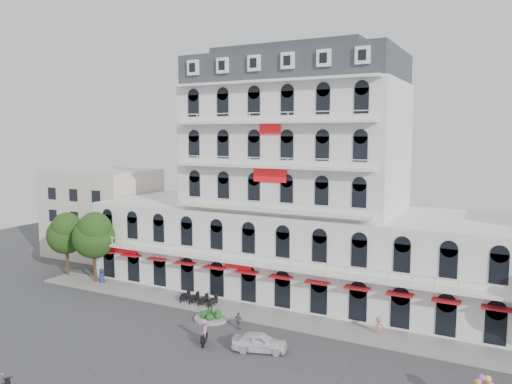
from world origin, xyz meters
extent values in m
plane|color=#38383A|center=(0.00, 0.00, 0.00)|extent=(120.00, 120.00, 0.00)
cube|color=gray|center=(0.00, 9.00, 0.08)|extent=(53.00, 4.00, 0.16)
cube|color=silver|center=(0.00, 18.00, 4.50)|extent=(45.00, 14.00, 9.00)
cube|color=silver|center=(0.00, 18.00, 15.50)|extent=(22.00, 12.00, 13.00)
cube|color=#2D3035|center=(0.00, 18.00, 23.50)|extent=(21.56, 11.76, 3.00)
cube|color=#2D3035|center=(0.00, 18.00, 25.40)|extent=(15.84, 8.64, 0.80)
cube|color=#A9141B|center=(0.00, 10.50, 3.50)|extent=(40.50, 1.00, 0.15)
cube|color=red|center=(0.00, 11.88, 13.00)|extent=(3.50, 0.10, 1.40)
cube|color=beige|center=(-30.00, 20.00, 6.00)|extent=(14.00, 10.00, 12.00)
cylinder|color=gray|center=(-3.00, 6.00, 0.12)|extent=(3.20, 3.20, 0.24)
cylinder|color=black|center=(-3.00, 6.00, 0.90)|extent=(0.08, 0.08, 1.40)
sphere|color=#1A501D|center=(-2.30, 6.00, 0.45)|extent=(0.70, 0.70, 0.70)
sphere|color=#1A501D|center=(-2.78, 6.66, 0.45)|extent=(0.70, 0.70, 0.70)
sphere|color=#1A501D|center=(-3.56, 6.42, 0.45)|extent=(0.70, 0.70, 0.70)
sphere|color=#1A501D|center=(-3.57, 5.60, 0.45)|extent=(0.70, 0.70, 0.70)
sphere|color=#1A501D|center=(-2.80, 5.33, 0.45)|extent=(0.70, 0.70, 0.70)
cylinder|color=#382314|center=(-26.00, 10.00, 1.76)|extent=(0.36, 0.36, 3.52)
sphere|color=#183210|center=(-26.00, 10.00, 4.96)|extent=(4.48, 4.48, 4.48)
sphere|color=#183210|center=(-25.50, 9.70, 6.00)|extent=(3.52, 3.52, 3.52)
sphere|color=#183210|center=(-26.40, 10.30, 5.60)|extent=(3.20, 3.20, 3.20)
cylinder|color=#382314|center=(-21.00, 9.50, 1.87)|extent=(0.36, 0.36, 3.74)
sphere|color=#183210|center=(-21.00, 9.50, 5.27)|extent=(4.76, 4.76, 4.76)
sphere|color=#183210|center=(-20.50, 9.20, 6.38)|extent=(3.74, 3.74, 3.74)
sphere|color=#183210|center=(-21.40, 9.80, 5.95)|extent=(3.40, 3.40, 3.40)
imported|color=silver|center=(3.93, 2.10, 0.74)|extent=(4.68, 3.01, 1.48)
cube|color=black|center=(-0.54, 1.04, 0.55)|extent=(0.90, 1.52, 0.35)
torus|color=black|center=(-0.32, 0.53, 0.28)|extent=(0.34, 0.60, 0.60)
torus|color=black|center=(-0.75, 1.54, 0.28)|extent=(0.34, 0.60, 0.60)
imported|color=#D16EA3|center=(-0.54, 1.04, 1.29)|extent=(0.99, 1.24, 1.68)
imported|color=navy|center=(-20.00, 9.50, 0.90)|extent=(0.91, 0.63, 1.79)
imported|color=#54555B|center=(0.28, 5.19, 0.76)|extent=(0.91, 0.43, 1.51)
imported|color=#BE646E|center=(11.43, 9.50, 0.79)|extent=(1.17, 0.97, 1.57)
imported|color=navy|center=(-20.00, 9.50, 0.75)|extent=(0.65, 0.61, 1.50)
sphere|color=yellow|center=(20.17, 0.64, 2.21)|extent=(0.44, 0.44, 0.44)
sphere|color=#994CD8|center=(19.82, 0.63, 2.23)|extent=(0.44, 0.44, 0.44)
sphere|color=orange|center=(19.65, 0.33, 2.04)|extent=(0.44, 0.44, 0.44)
camera|label=1|loc=(20.99, -31.14, 16.91)|focal=35.00mm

